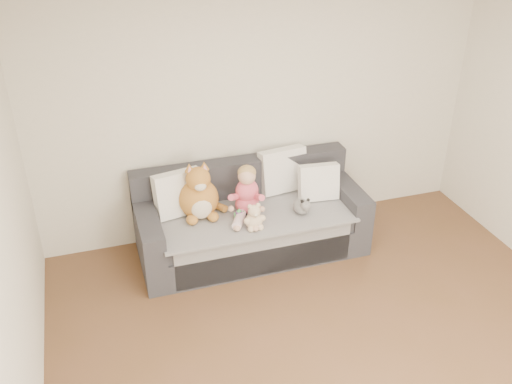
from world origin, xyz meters
TOP-DOWN VIEW (x-y plane):
  - room_shell at (0.00, 0.42)m, footprint 5.00×5.00m
  - sofa at (-0.26, 2.06)m, footprint 2.20×0.94m
  - cushion_left at (-0.93, 2.18)m, footprint 0.49×0.29m
  - cushion_right_back at (0.17, 2.31)m, footprint 0.51×0.28m
  - cushion_right_front at (0.44, 2.03)m, footprint 0.41×0.22m
  - toddler at (-0.32, 1.97)m, footprint 0.35×0.50m
  - plush_cat at (-0.75, 2.07)m, footprint 0.46×0.39m
  - teddy_bear at (-0.33, 1.70)m, footprint 0.21×0.15m
  - plush_cow at (0.18, 1.81)m, footprint 0.16×0.24m
  - sippy_cup at (-0.42, 1.89)m, footprint 0.10×0.07m

SIDE VIEW (x-z plane):
  - sofa at x=-0.26m, z-range -0.12..0.73m
  - sippy_cup at x=-0.42m, z-range 0.48..0.59m
  - plush_cow at x=0.18m, z-range 0.46..0.65m
  - teddy_bear at x=-0.33m, z-range 0.45..0.71m
  - cushion_right_front at x=0.44m, z-range 0.47..0.84m
  - toddler at x=-0.32m, z-range 0.43..0.92m
  - plush_cat at x=-0.75m, z-range 0.39..0.97m
  - cushion_left at x=-0.93m, z-range 0.47..0.90m
  - cushion_right_back at x=0.17m, z-range 0.46..0.92m
  - room_shell at x=0.00m, z-range -1.20..3.80m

